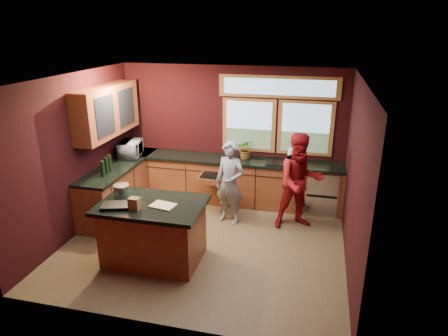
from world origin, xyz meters
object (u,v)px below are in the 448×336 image
at_px(cutting_board, 163,205).
at_px(stock_pot, 122,190).
at_px(island, 154,231).
at_px(person_red, 300,182).
at_px(person_grey, 230,183).

xyz_separation_m(cutting_board, stock_pot, (-0.75, 0.20, 0.08)).
distance_m(island, cutting_board, 0.52).
bearing_deg(person_red, stock_pot, -171.86).
distance_m(person_red, cutting_board, 2.50).
relative_size(person_grey, person_red, 0.89).
xyz_separation_m(person_grey, cutting_board, (-0.65, -1.54, 0.19)).
xyz_separation_m(person_grey, person_red, (1.22, 0.12, 0.10)).
xyz_separation_m(person_grey, stock_pot, (-1.40, -1.34, 0.27)).
height_order(person_red, stock_pot, person_red).
bearing_deg(cutting_board, stock_pot, 165.07).
bearing_deg(cutting_board, island, 165.96).
bearing_deg(person_grey, person_red, 22.37).
height_order(cutting_board, stock_pot, stock_pot).
relative_size(person_grey, stock_pot, 6.36).
bearing_deg(person_red, cutting_board, -159.39).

